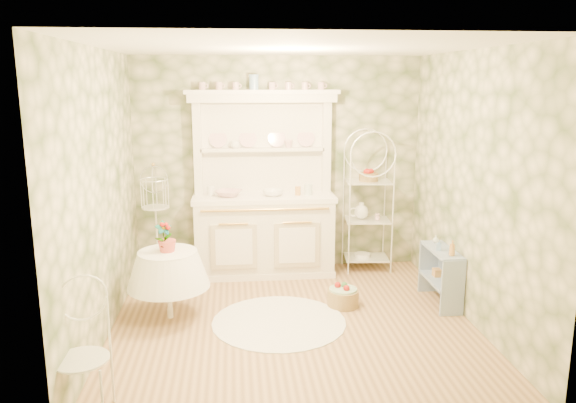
{
  "coord_description": "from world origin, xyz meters",
  "views": [
    {
      "loc": [
        -0.56,
        -5.26,
        2.41
      ],
      "look_at": [
        0.0,
        0.5,
        1.15
      ],
      "focal_mm": 35.0,
      "sensor_mm": 36.0,
      "label": 1
    }
  ],
  "objects": [
    {
      "name": "lace_rug",
      "position": [
        -0.14,
        0.03,
        0.01
      ],
      "size": [
        1.77,
        1.77,
        0.01
      ],
      "primitive_type": "cylinder",
      "rotation": [
        0.0,
        0.0,
        -0.38
      ],
      "color": "white",
      "rests_on": "floor"
    },
    {
      "name": "cafe_chair",
      "position": [
        -1.68,
        -1.45,
        0.47
      ],
      "size": [
        0.55,
        0.55,
        0.94
      ],
      "primitive_type": "cube",
      "rotation": [
        0.0,
        0.0,
        0.38
      ],
      "color": "white",
      "rests_on": "floor"
    },
    {
      "name": "floor_basket",
      "position": [
        0.59,
        0.38,
        0.13
      ],
      "size": [
        0.43,
        0.43,
        0.25
      ],
      "primitive_type": "cylinder",
      "rotation": [
        0.0,
        0.0,
        0.11
      ],
      "color": "#9D7F4C",
      "rests_on": "floor"
    },
    {
      "name": "wall_left",
      "position": [
        -1.8,
        0.0,
        1.35
      ],
      "size": [
        3.6,
        3.6,
        0.0
      ],
      "primitive_type": "plane",
      "color": "beige",
      "rests_on": "floor"
    },
    {
      "name": "cup_right",
      "position": [
        0.12,
        1.68,
        1.61
      ],
      "size": [
        0.13,
        0.13,
        0.1
      ],
      "primitive_type": "imported",
      "rotation": [
        0.0,
        0.0,
        -0.35
      ],
      "color": "white",
      "rests_on": "kitchen_dresser"
    },
    {
      "name": "bottle_glass",
      "position": [
        1.68,
        0.61,
        0.65
      ],
      "size": [
        0.07,
        0.07,
        0.09
      ],
      "primitive_type": "imported",
      "rotation": [
        0.0,
        0.0,
        0.02
      ],
      "color": "silver",
      "rests_on": "side_shelf"
    },
    {
      "name": "round_table",
      "position": [
        -1.25,
        0.25,
        0.31
      ],
      "size": [
        0.67,
        0.67,
        0.63
      ],
      "primitive_type": "cylinder",
      "rotation": [
        0.0,
        0.0,
        0.19
      ],
      "color": "white",
      "rests_on": "floor"
    },
    {
      "name": "kitchen_dresser",
      "position": [
        -0.2,
        1.52,
        1.15
      ],
      "size": [
        1.87,
        0.61,
        2.29
      ],
      "primitive_type": "cube",
      "color": "white",
      "rests_on": "floor"
    },
    {
      "name": "bowl_floral",
      "position": [
        -0.63,
        1.51,
        1.02
      ],
      "size": [
        0.41,
        0.41,
        0.08
      ],
      "primitive_type": "imported",
      "rotation": [
        0.0,
        0.0,
        -0.42
      ],
      "color": "white",
      "rests_on": "kitchen_dresser"
    },
    {
      "name": "cup_left",
      "position": [
        -0.54,
        1.68,
        1.61
      ],
      "size": [
        0.15,
        0.15,
        0.09
      ],
      "primitive_type": "imported",
      "rotation": [
        0.0,
        0.0,
        -0.41
      ],
      "color": "white",
      "rests_on": "kitchen_dresser"
    },
    {
      "name": "floor",
      "position": [
        0.0,
        0.0,
        0.0
      ],
      "size": [
        3.6,
        3.6,
        0.0
      ],
      "primitive_type": "plane",
      "color": "tan",
      "rests_on": "ground"
    },
    {
      "name": "bottle_blue",
      "position": [
        1.61,
        0.34,
        0.65
      ],
      "size": [
        0.07,
        0.07,
        0.11
      ],
      "primitive_type": "imported",
      "rotation": [
        0.0,
        0.0,
        -0.35
      ],
      "color": "#7FA7D7",
      "rests_on": "side_shelf"
    },
    {
      "name": "bakers_rack",
      "position": [
        1.13,
        1.58,
        0.88
      ],
      "size": [
        0.59,
        0.44,
        1.77
      ],
      "primitive_type": "cube",
      "rotation": [
        0.0,
        0.0,
        -0.1
      ],
      "color": "white",
      "rests_on": "floor"
    },
    {
      "name": "potted_geranium",
      "position": [
        -1.27,
        0.22,
        0.85
      ],
      "size": [
        0.2,
        0.17,
        0.32
      ],
      "primitive_type": "imported",
      "rotation": [
        0.0,
        0.0,
        0.36
      ],
      "color": "#3F7238",
      "rests_on": "round_table"
    },
    {
      "name": "birdcage_stand",
      "position": [
        -1.51,
        1.43,
        0.77
      ],
      "size": [
        0.4,
        0.4,
        1.53
      ],
      "primitive_type": "cube",
      "rotation": [
        0.0,
        0.0,
        0.11
      ],
      "color": "white",
      "rests_on": "floor"
    },
    {
      "name": "wall_front",
      "position": [
        0.0,
        -1.8,
        1.35
      ],
      "size": [
        3.6,
        3.6,
        0.0
      ],
      "primitive_type": "plane",
      "color": "beige",
      "rests_on": "floor"
    },
    {
      "name": "ceiling",
      "position": [
        0.0,
        0.0,
        2.7
      ],
      "size": [
        3.6,
        3.6,
        0.0
      ],
      "primitive_type": "plane",
      "color": "white",
      "rests_on": "floor"
    },
    {
      "name": "wall_back",
      "position": [
        0.0,
        1.8,
        1.35
      ],
      "size": [
        3.6,
        3.6,
        0.0
      ],
      "primitive_type": "plane",
      "color": "beige",
      "rests_on": "floor"
    },
    {
      "name": "side_shelf",
      "position": [
        1.67,
        0.37,
        0.28
      ],
      "size": [
        0.28,
        0.67,
        0.56
      ],
      "primitive_type": "cube",
      "rotation": [
        0.0,
        0.0,
        0.06
      ],
      "color": "#8CA1C2",
      "rests_on": "floor"
    },
    {
      "name": "bowl_white",
      "position": [
        -0.09,
        1.48,
        1.02
      ],
      "size": [
        0.25,
        0.25,
        0.08
      ],
      "primitive_type": "imported",
      "rotation": [
        0.0,
        0.0,
        0.0
      ],
      "color": "white",
      "rests_on": "kitchen_dresser"
    },
    {
      "name": "wall_right",
      "position": [
        1.8,
        0.0,
        1.35
      ],
      "size": [
        3.6,
        3.6,
        0.0
      ],
      "primitive_type": "plane",
      "color": "beige",
      "rests_on": "floor"
    },
    {
      "name": "bottle_amber",
      "position": [
        1.68,
        0.14,
        0.68
      ],
      "size": [
        0.08,
        0.08,
        0.16
      ],
      "primitive_type": "imported",
      "rotation": [
        0.0,
        0.0,
        0.19
      ],
      "color": "#C68B42",
      "rests_on": "side_shelf"
    }
  ]
}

